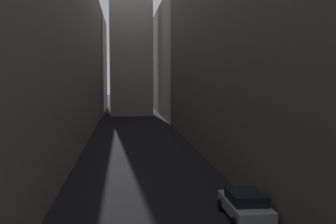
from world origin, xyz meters
TOP-DOWN VIEW (x-y plane):
  - ground_plane at (0.00, 48.00)m, footprint 264.00×264.00m
  - building_block_left at (-13.12, 50.00)m, footprint 15.23×108.00m
  - building_block_right at (12.83, 50.00)m, footprint 14.66×108.00m
  - parked_car_right_far at (4.40, 22.90)m, footprint 2.00×4.08m

SIDE VIEW (x-z plane):
  - ground_plane at x=0.00m, z-range 0.00..0.00m
  - parked_car_right_far at x=4.40m, z-range 0.04..1.45m
  - building_block_left at x=-13.12m, z-range 0.00..20.17m
  - building_block_right at x=12.83m, z-range 0.00..21.11m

